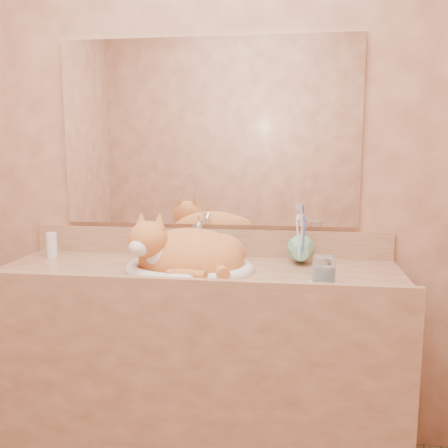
# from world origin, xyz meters

# --- Properties ---
(wall_back) EXTENTS (2.40, 0.02, 2.50)m
(wall_back) POSITION_xyz_m (0.00, 1.00, 1.25)
(wall_back) COLOR #9A5F46
(wall_back) RESTS_ON ground
(vanity_counter) EXTENTS (1.60, 0.55, 0.85)m
(vanity_counter) POSITION_xyz_m (0.00, 0.72, 0.42)
(vanity_counter) COLOR brown
(vanity_counter) RESTS_ON floor
(mirror) EXTENTS (1.30, 0.02, 0.80)m
(mirror) POSITION_xyz_m (0.00, 0.99, 1.39)
(mirror) COLOR white
(mirror) RESTS_ON wall_back
(sink_basin) EXTENTS (0.53, 0.45, 0.16)m
(sink_basin) POSITION_xyz_m (-0.03, 0.70, 0.93)
(sink_basin) COLOR white
(sink_basin) RESTS_ON vanity_counter
(faucet) EXTENTS (0.08, 0.13, 0.17)m
(faucet) POSITION_xyz_m (-0.03, 0.90, 0.94)
(faucet) COLOR white
(faucet) RESTS_ON vanity_counter
(cat) EXTENTS (0.49, 0.43, 0.24)m
(cat) POSITION_xyz_m (-0.05, 0.69, 0.92)
(cat) COLOR #C5682D
(cat) RESTS_ON sink_basin
(soap_dispenser) EXTENTS (0.12, 0.12, 0.20)m
(soap_dispenser) POSITION_xyz_m (0.09, 0.85, 0.95)
(soap_dispenser) COLOR #70B48E
(soap_dispenser) RESTS_ON vanity_counter
(toothbrush_cup) EXTENTS (0.12, 0.12, 0.11)m
(toothbrush_cup) POSITION_xyz_m (0.41, 0.81, 0.90)
(toothbrush_cup) COLOR #70B48E
(toothbrush_cup) RESTS_ON vanity_counter
(toothbrushes) EXTENTS (0.04, 0.04, 0.22)m
(toothbrushes) POSITION_xyz_m (0.41, 0.81, 0.98)
(toothbrushes) COLOR white
(toothbrushes) RESTS_ON toothbrush_cup
(saucer) EXTENTS (0.11, 0.11, 0.01)m
(saucer) POSITION_xyz_m (0.48, 0.55, 0.85)
(saucer) COLOR white
(saucer) RESTS_ON vanity_counter
(water_glass) EXTENTS (0.08, 0.08, 0.09)m
(water_glass) POSITION_xyz_m (0.48, 0.55, 0.91)
(water_glass) COLOR white
(water_glass) RESTS_ON saucer
(lotion_bottle) EXTENTS (0.05, 0.05, 0.11)m
(lotion_bottle) POSITION_xyz_m (-0.67, 0.84, 0.90)
(lotion_bottle) COLOR white
(lotion_bottle) RESTS_ON vanity_counter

